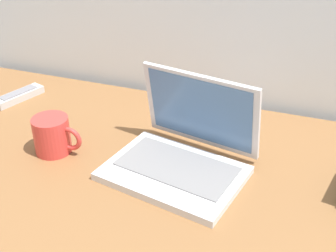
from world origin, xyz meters
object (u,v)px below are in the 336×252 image
(laptop, at_px, (183,151))
(coffee_mug, at_px, (53,135))
(remote_control_near, at_px, (234,121))
(remote_control_far, at_px, (19,96))

(laptop, bearing_deg, coffee_mug, -171.99)
(remote_control_near, relative_size, remote_control_far, 0.99)
(laptop, height_order, remote_control_near, laptop)
(coffee_mug, xyz_separation_m, remote_control_near, (0.40, 0.29, -0.04))
(laptop, relative_size, remote_control_near, 2.11)
(laptop, bearing_deg, remote_control_near, 73.30)
(remote_control_far, bearing_deg, remote_control_near, 6.21)
(remote_control_near, height_order, remote_control_far, same)
(laptop, xyz_separation_m, remote_control_far, (-0.59, 0.17, -0.03))
(laptop, xyz_separation_m, remote_control_near, (0.07, 0.24, -0.03))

